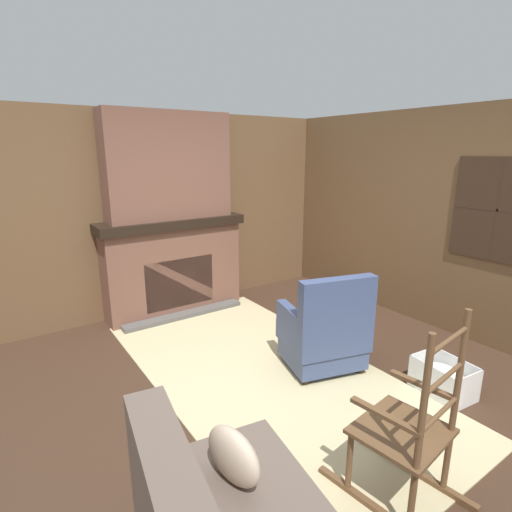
# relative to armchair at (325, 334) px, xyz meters

# --- Properties ---
(ground_plane) EXTENTS (14.00, 14.00, 0.00)m
(ground_plane) POSITION_rel_armchair_xyz_m (-0.01, -0.57, -0.36)
(ground_plane) COLOR #3D281C
(wood_panel_wall_left) EXTENTS (0.06, 5.22, 2.47)m
(wood_panel_wall_left) POSITION_rel_armchair_xyz_m (-2.35, -0.57, 0.88)
(wood_panel_wall_left) COLOR brown
(wood_panel_wall_left) RESTS_ON ground
(wood_panel_wall_back) EXTENTS (5.22, 0.09, 2.47)m
(wood_panel_wall_back) POSITION_rel_armchair_xyz_m (0.01, 1.77, 0.89)
(wood_panel_wall_back) COLOR brown
(wood_panel_wall_back) RESTS_ON ground
(fireplace_hearth) EXTENTS (0.59, 1.81, 1.20)m
(fireplace_hearth) POSITION_rel_armchair_xyz_m (-2.12, -0.57, 0.24)
(fireplace_hearth) COLOR brown
(fireplace_hearth) RESTS_ON ground
(chimney_breast) EXTENTS (0.33, 1.50, 1.25)m
(chimney_breast) POSITION_rel_armchair_xyz_m (-2.13, -0.57, 1.47)
(chimney_breast) COLOR brown
(chimney_breast) RESTS_ON fireplace_hearth
(area_rug) EXTENTS (3.56, 1.85, 0.01)m
(area_rug) POSITION_rel_armchair_xyz_m (-0.25, -0.51, -0.35)
(area_rug) COLOR #C6B789
(area_rug) RESTS_ON ground
(armchair) EXTENTS (0.76, 0.84, 0.96)m
(armchair) POSITION_rel_armchair_xyz_m (0.00, 0.00, 0.00)
(armchair) COLOR #3D4C75
(armchair) RESTS_ON ground
(rocking_chair) EXTENTS (0.85, 0.57, 1.19)m
(rocking_chair) POSITION_rel_armchair_xyz_m (1.32, -0.63, 0.05)
(rocking_chair) COLOR brown
(rocking_chair) RESTS_ON ground
(firewood_stack) EXTENTS (0.53, 0.45, 0.16)m
(firewood_stack) POSITION_rel_armchair_xyz_m (-1.37, 1.30, -0.28)
(firewood_stack) COLOR brown
(firewood_stack) RESTS_ON ground
(laundry_basket) EXTENTS (0.49, 0.37, 0.29)m
(laundry_basket) POSITION_rel_armchair_xyz_m (0.86, 0.56, -0.21)
(laundry_basket) COLOR white
(laundry_basket) RESTS_ON ground
(oil_lamp_vase) EXTENTS (0.11, 0.11, 0.29)m
(oil_lamp_vase) POSITION_rel_armchair_xyz_m (-2.17, -1.24, 0.95)
(oil_lamp_vase) COLOR #B24C42
(oil_lamp_vase) RESTS_ON fireplace_hearth
(storage_case) EXTENTS (0.13, 0.24, 0.12)m
(storage_case) POSITION_rel_armchair_xyz_m (-2.17, -0.25, 0.91)
(storage_case) COLOR black
(storage_case) RESTS_ON fireplace_hearth
(decorative_plate_on_mantel) EXTENTS (0.07, 0.28, 0.28)m
(decorative_plate_on_mantel) POSITION_rel_armchair_xyz_m (-2.19, -0.60, 0.99)
(decorative_plate_on_mantel) COLOR #336093
(decorative_plate_on_mantel) RESTS_ON fireplace_hearth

